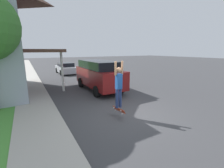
% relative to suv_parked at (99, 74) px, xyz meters
% --- Properties ---
extents(ground_plane, '(120.00, 120.00, 0.00)m').
position_rel_suv_parked_xyz_m(ground_plane, '(-0.80, -4.67, -1.18)').
color(ground_plane, '#3D3D3F').
extents(sidewalk, '(1.80, 80.00, 0.10)m').
position_rel_suv_parked_xyz_m(sidewalk, '(-4.40, 1.33, -1.13)').
color(sidewalk, '#ADA89E').
rests_on(sidewalk, ground_plane).
extents(suv_parked, '(2.05, 4.99, 2.16)m').
position_rel_suv_parked_xyz_m(suv_parked, '(0.00, 0.00, 0.00)').
color(suv_parked, maroon).
rests_on(suv_parked, ground_plane).
extents(car_down_street, '(1.97, 4.47, 1.37)m').
position_rel_suv_parked_xyz_m(car_down_street, '(-0.17, 9.60, -0.52)').
color(car_down_street, '#B7B7BC').
rests_on(car_down_street, ground_plane).
extents(skateboarder, '(0.41, 0.24, 2.03)m').
position_rel_suv_parked_xyz_m(skateboarder, '(-1.26, -4.68, 0.31)').
color(skateboarder, navy).
rests_on(skateboarder, ground_plane).
extents(skateboard, '(0.22, 0.81, 0.25)m').
position_rel_suv_parked_xyz_m(skateboard, '(-1.24, -4.68, -0.86)').
color(skateboard, '#B73D23').
rests_on(skateboard, ground_plane).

